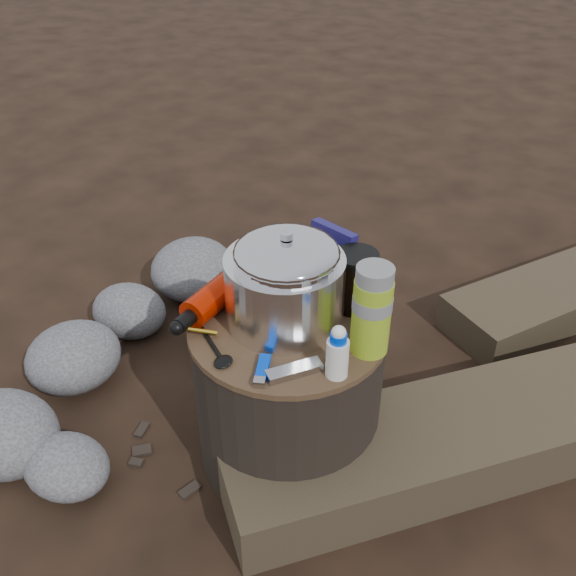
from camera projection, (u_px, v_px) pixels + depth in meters
The scene contains 15 objects.
ground at pixel (288, 448), 1.57m from camera, with size 60.00×60.00×0.00m, color black.
stump at pixel (288, 391), 1.46m from camera, with size 0.42×0.42×0.39m, color black.
rock_ring at pixel (153, 336), 1.77m from camera, with size 0.46×1.00×0.20m, color #57575B, non-canonical shape.
log_main at pixel (557, 412), 1.58m from camera, with size 0.28×1.67×0.14m, color #3C3223.
foil_windscreen at pixel (285, 290), 1.32m from camera, with size 0.25×0.25×0.15m, color silver.
camping_pot at pixel (287, 282), 1.30m from camera, with size 0.21×0.21×0.21m, color silver.
fuel_bottle at pixel (220, 292), 1.39m from camera, with size 0.06×0.27×0.06m, color #AC1600, non-canonical shape.
thermos at pixel (372, 311), 1.23m from camera, with size 0.08×0.08×0.19m, color #8FB421.
travel_mug at pixel (355, 281), 1.36m from camera, with size 0.09×0.09×0.13m, color black.
stuff_sack at pixel (263, 261), 1.46m from camera, with size 0.14×0.12×0.10m, color orange.
food_pouch at pixel (331, 257), 1.43m from camera, with size 0.11×0.03×0.14m, color navy.
lighter at pixel (263, 367), 1.23m from camera, with size 0.02×0.08×0.02m, color #003ADE.
multitool at pixel (294, 371), 1.22m from camera, with size 0.03×0.11×0.02m, color #A6A6AB.
spork at pixel (212, 343), 1.29m from camera, with size 0.03×0.13×0.01m, color black, non-canonical shape.
squeeze_bottle at pixel (337, 354), 1.20m from camera, with size 0.04×0.04×0.10m, color white.
Camera 1 is at (0.52, -0.93, 1.23)m, focal length 40.16 mm.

